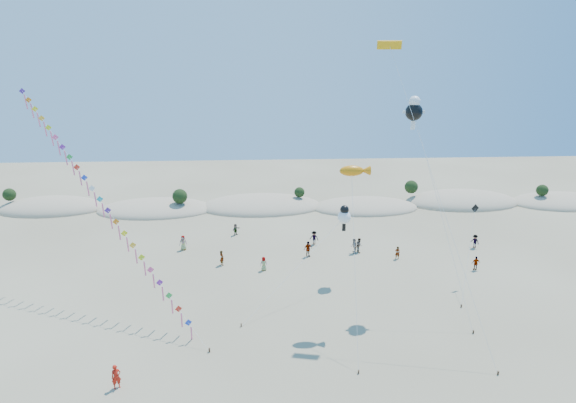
{
  "coord_description": "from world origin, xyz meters",
  "views": [
    {
      "loc": [
        0.21,
        -25.85,
        22.77
      ],
      "look_at": [
        2.46,
        14.0,
        10.47
      ],
      "focal_mm": 30.0,
      "sensor_mm": 36.0,
      "label": 1
    }
  ],
  "objects_px": {
    "parafoil_kite": "(392,54)",
    "kite_train": "(97,196)",
    "flyer_foreground": "(116,377)",
    "fish_kite": "(355,171)"
  },
  "relations": [
    {
      "from": "kite_train",
      "to": "parafoil_kite",
      "type": "distance_m",
      "value": 29.13
    },
    {
      "from": "kite_train",
      "to": "flyer_foreground",
      "type": "xyz_separation_m",
      "value": [
        4.68,
        -13.97,
        -9.28
      ]
    },
    {
      "from": "kite_train",
      "to": "fish_kite",
      "type": "xyz_separation_m",
      "value": [
        23.06,
        -4.36,
        3.08
      ]
    },
    {
      "from": "parafoil_kite",
      "to": "flyer_foreground",
      "type": "relative_size",
      "value": 13.04
    },
    {
      "from": "fish_kite",
      "to": "flyer_foreground",
      "type": "xyz_separation_m",
      "value": [
        -18.38,
        -9.61,
        -12.36
      ]
    },
    {
      "from": "kite_train",
      "to": "flyer_foreground",
      "type": "relative_size",
      "value": 11.32
    },
    {
      "from": "kite_train",
      "to": "flyer_foreground",
      "type": "bearing_deg",
      "value": -71.46
    },
    {
      "from": "parafoil_kite",
      "to": "kite_train",
      "type": "bearing_deg",
      "value": 175.0
    },
    {
      "from": "fish_kite",
      "to": "flyer_foreground",
      "type": "height_order",
      "value": "fish_kite"
    },
    {
      "from": "kite_train",
      "to": "parafoil_kite",
      "type": "relative_size",
      "value": 0.87
    }
  ]
}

